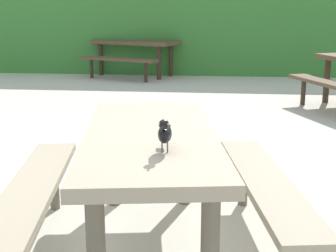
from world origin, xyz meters
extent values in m
plane|color=beige|center=(0.00, 0.00, 0.00)|extent=(60.00, 60.00, 0.00)
cube|color=#387A33|center=(0.00, 8.55, 0.96)|extent=(28.00, 1.79, 1.92)
cube|color=gray|center=(0.22, -0.01, 0.70)|extent=(1.03, 1.90, 0.07)
cylinder|color=#635B4C|center=(0.59, -0.66, 0.33)|extent=(0.09, 0.09, 0.67)
cylinder|color=#635B4C|center=(-0.16, 0.64, 0.33)|extent=(0.09, 0.09, 0.67)
cylinder|color=#635B4C|center=(0.37, 0.72, 0.33)|extent=(0.09, 0.09, 0.67)
cube|color=gray|center=(-0.48, -0.12, 0.41)|extent=(0.54, 1.73, 0.05)
cylinder|color=#635B4C|center=(-0.58, 0.51, 0.20)|extent=(0.07, 0.07, 0.39)
cube|color=gray|center=(0.91, 0.10, 0.41)|extent=(0.54, 1.73, 0.05)
cylinder|color=#635B4C|center=(0.81, 0.73, 0.20)|extent=(0.07, 0.07, 0.39)
ellipsoid|color=black|center=(0.34, -0.40, 0.84)|extent=(0.08, 0.15, 0.09)
ellipsoid|color=black|center=(0.35, -0.44, 0.84)|extent=(0.06, 0.07, 0.06)
sphere|color=black|center=(0.35, -0.46, 0.90)|extent=(0.05, 0.05, 0.05)
sphere|color=#EAE08C|center=(0.37, -0.47, 0.90)|extent=(0.01, 0.01, 0.01)
sphere|color=#EAE08C|center=(0.33, -0.47, 0.90)|extent=(0.01, 0.01, 0.01)
cone|color=black|center=(0.35, -0.50, 0.90)|extent=(0.02, 0.03, 0.02)
cube|color=black|center=(0.34, -0.28, 0.82)|extent=(0.04, 0.10, 0.04)
cylinder|color=#47423D|center=(0.36, -0.41, 0.77)|extent=(0.01, 0.01, 0.05)
cylinder|color=#47423D|center=(0.33, -0.41, 0.77)|extent=(0.01, 0.01, 0.05)
cube|color=brown|center=(-1.17, 7.54, 0.70)|extent=(1.95, 1.36, 0.07)
cylinder|color=#382B1D|center=(-0.61, 7.03, 0.33)|extent=(0.09, 0.09, 0.67)
cylinder|color=#382B1D|center=(-0.42, 7.53, 0.33)|extent=(0.09, 0.09, 0.67)
cylinder|color=#382B1D|center=(-1.92, 7.54, 0.33)|extent=(0.09, 0.09, 0.67)
cylinder|color=#382B1D|center=(-1.73, 8.04, 0.33)|extent=(0.09, 0.09, 0.67)
cube|color=brown|center=(-1.42, 6.88, 0.41)|extent=(1.70, 0.88, 0.05)
cylinder|color=#382B1D|center=(-0.82, 6.65, 0.20)|extent=(0.07, 0.07, 0.39)
cylinder|color=#382B1D|center=(-2.02, 7.11, 0.20)|extent=(0.07, 0.07, 0.39)
cube|color=brown|center=(-0.92, 8.19, 0.41)|extent=(1.70, 0.88, 0.05)
cylinder|color=#382B1D|center=(-0.32, 7.96, 0.20)|extent=(0.07, 0.07, 0.39)
cylinder|color=#382B1D|center=(-1.51, 8.42, 0.20)|extent=(0.07, 0.07, 0.39)
cylinder|color=#382B1D|center=(2.24, 4.92, 0.33)|extent=(0.09, 0.09, 0.67)
cube|color=brown|center=(2.11, 4.10, 0.41)|extent=(0.92, 1.69, 0.05)
cylinder|color=#382B1D|center=(1.87, 4.69, 0.20)|extent=(0.07, 0.07, 0.39)
camera|label=1|loc=(0.61, -2.78, 1.47)|focal=52.63mm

